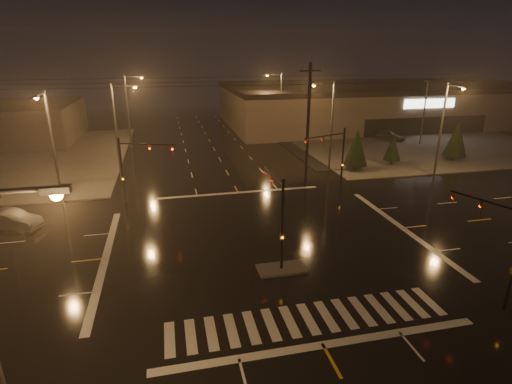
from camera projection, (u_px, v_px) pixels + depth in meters
ground at (266, 242)px, 28.79m from camera, size 140.00×140.00×0.00m
sidewalk_ne at (404, 139)px, 62.63m from camera, size 36.00×36.00×0.12m
median_island at (281, 269)px, 25.08m from camera, size 3.00×1.60×0.15m
crosswalk at (308, 319)px, 20.51m from camera, size 15.00×2.60×0.01m
stop_bar_near at (323, 345)px, 18.67m from camera, size 16.00×0.50×0.01m
stop_bar_far at (238, 193)px, 38.91m from camera, size 16.00×0.50×0.01m
parking_lot at (440, 140)px, 61.84m from camera, size 50.00×24.00×0.08m
retail_building at (383, 102)px, 77.13m from camera, size 60.20×28.30×7.20m
signal_mast_median at (278, 209)px, 24.72m from camera, size 0.25×4.59×6.00m
signal_mast_ne at (335, 152)px, 38.84m from camera, size 4.84×1.86×6.00m
signal_mast_nw at (133, 163)px, 34.88m from camera, size 4.84×1.86×6.00m
signal_mast_se at (503, 240)px, 20.72m from camera, size 1.55×3.87×6.00m
streetlight_0 at (0, 333)px, 10.73m from camera, size 2.77×0.32×10.00m
streetlight_1 at (119, 126)px, 41.09m from camera, size 2.77×0.32×10.00m
streetlight_2 at (130, 106)px, 55.81m from camera, size 2.77×0.32×10.00m
streetlight_3 at (329, 121)px, 43.92m from camera, size 2.77×0.32×10.00m
streetlight_4 at (279, 101)px, 62.32m from camera, size 2.77×0.32×10.00m
streetlight_5 at (51, 141)px, 33.82m from camera, size 0.32×2.77×10.00m
streetlight_6 at (444, 124)px, 41.75m from camera, size 0.32×2.77×10.00m
utility_pole_1 at (308, 122)px, 41.31m from camera, size 2.20×0.32×12.00m
conifer_0 at (357, 147)px, 45.21m from camera, size 2.65×2.65×4.83m
conifer_1 at (393, 147)px, 47.55m from camera, size 1.96×1.96×3.77m
conifer_2 at (457, 139)px, 49.27m from camera, size 2.76×2.76×5.02m
car_parked at (389, 135)px, 61.60m from camera, size 4.45×5.08×1.66m
car_crossing at (11, 220)px, 30.71m from camera, size 4.79×3.11×1.49m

